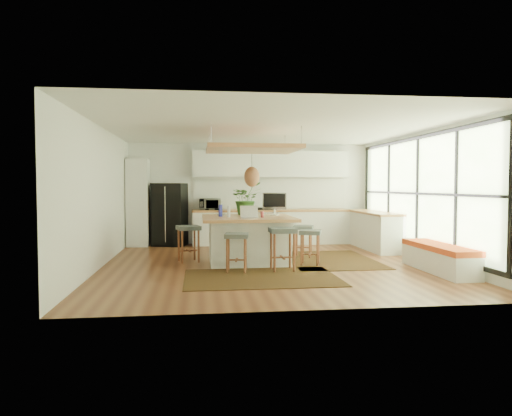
{
  "coord_description": "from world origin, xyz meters",
  "views": [
    {
      "loc": [
        -1.38,
        -9.18,
        1.57
      ],
      "look_at": [
        -0.2,
        0.5,
        1.1
      ],
      "focal_mm": 32.81,
      "sensor_mm": 36.0,
      "label": 1
    }
  ],
  "objects": [
    {
      "name": "island_bottle_1",
      "position": [
        -0.79,
        0.21,
        1.03
      ],
      "size": [
        0.07,
        0.07,
        0.19
      ],
      "primitive_type": "cylinder",
      "color": "white",
      "rests_on": "island"
    },
    {
      "name": "island",
      "position": [
        -0.39,
        0.36,
        0.47
      ],
      "size": [
        1.85,
        1.85,
        0.93
      ],
      "primitive_type": null,
      "color": "#A5643A",
      "rests_on": "floor"
    },
    {
      "name": "laptop",
      "position": [
        -0.39,
        -0.12,
        1.05
      ],
      "size": [
        0.39,
        0.41,
        0.26
      ],
      "primitive_type": null,
      "rotation": [
        0.0,
        0.0,
        0.1
      ],
      "color": "#A5A5AA",
      "rests_on": "island"
    },
    {
      "name": "window_wall",
      "position": [
        3.22,
        0.0,
        1.4
      ],
      "size": [
        0.1,
        6.2,
        2.6
      ],
      "primitive_type": null,
      "color": "black",
      "rests_on": "wall_right"
    },
    {
      "name": "island_plant",
      "position": [
        -0.37,
        0.87,
        1.21
      ],
      "size": [
        0.72,
        0.78,
        0.56
      ],
      "primitive_type": "imported",
      "rotation": [
        0.0,
        0.0,
        0.11
      ],
      "color": "#1E4C19",
      "rests_on": "island"
    },
    {
      "name": "rug_near",
      "position": [
        -0.34,
        -1.37,
        0.01
      ],
      "size": [
        2.6,
        1.8,
        0.01
      ],
      "primitive_type": "cube",
      "color": "black",
      "rests_on": "floor"
    },
    {
      "name": "floor",
      "position": [
        0.0,
        0.0,
        0.0
      ],
      "size": [
        7.0,
        7.0,
        0.0
      ],
      "primitive_type": "plane",
      "color": "#5D2E1A",
      "rests_on": "ground"
    },
    {
      "name": "range",
      "position": [
        0.3,
        3.18,
        0.5
      ],
      "size": [
        0.76,
        0.62,
        1.0
      ],
      "primitive_type": null,
      "color": "#A5A5AA",
      "rests_on": "floor"
    },
    {
      "name": "stool_right_front",
      "position": [
        0.79,
        -0.21,
        0.35
      ],
      "size": [
        0.52,
        0.52,
        0.69
      ],
      "primitive_type": null,
      "rotation": [
        0.0,
        0.0,
        1.24
      ],
      "color": "#474E4F",
      "rests_on": "floor"
    },
    {
      "name": "microwave",
      "position": [
        -1.09,
        3.19,
        1.11
      ],
      "size": [
        0.57,
        0.33,
        0.37
      ],
      "primitive_type": "imported",
      "rotation": [
        0.0,
        0.0,
        -0.05
      ],
      "color": "#A5A5AA",
      "rests_on": "back_counter_top"
    },
    {
      "name": "wall_front",
      "position": [
        0.0,
        -3.5,
        1.35
      ],
      "size": [
        6.5,
        0.0,
        6.5
      ],
      "primitive_type": "plane",
      "rotation": [
        -1.57,
        0.0,
        0.0
      ],
      "color": "white",
      "rests_on": "ground"
    },
    {
      "name": "right_counter_top",
      "position": [
        2.93,
        2.0,
        0.9
      ],
      "size": [
        0.64,
        2.54,
        0.05
      ],
      "primitive_type": "cube",
      "color": "#A5643A",
      "rests_on": "right_counter_base"
    },
    {
      "name": "wall_right",
      "position": [
        3.25,
        0.0,
        1.35
      ],
      "size": [
        0.0,
        7.0,
        7.0
      ],
      "primitive_type": "plane",
      "rotation": [
        1.57,
        0.0,
        -1.57
      ],
      "color": "white",
      "rests_on": "ground"
    },
    {
      "name": "ceiling",
      "position": [
        0.0,
        0.0,
        2.7
      ],
      "size": [
        7.0,
        7.0,
        0.0
      ],
      "primitive_type": "plane",
      "rotation": [
        3.14,
        0.0,
        0.0
      ],
      "color": "white",
      "rests_on": "ground"
    },
    {
      "name": "back_counter_top",
      "position": [
        0.55,
        3.18,
        0.9
      ],
      "size": [
        4.24,
        0.64,
        0.05
      ],
      "primitive_type": "cube",
      "color": "#A5643A",
      "rests_on": "back_counter_base"
    },
    {
      "name": "island_bowl",
      "position": [
        -0.92,
        0.68,
        0.96
      ],
      "size": [
        0.26,
        0.26,
        0.05
      ],
      "primitive_type": "imported",
      "rotation": [
        0.0,
        0.0,
        -0.25
      ],
      "color": "white",
      "rests_on": "island"
    },
    {
      "name": "ceiling_panel",
      "position": [
        -0.3,
        0.4,
        2.05
      ],
      "size": [
        1.86,
        1.86,
        0.8
      ],
      "primitive_type": null,
      "color": "#A5643A",
      "rests_on": "ceiling"
    },
    {
      "name": "stool_right_back",
      "position": [
        0.87,
        0.78,
        0.35
      ],
      "size": [
        0.52,
        0.52,
        0.7
      ],
      "primitive_type": null,
      "rotation": [
        0.0,
        0.0,
        1.24
      ],
      "color": "#474E4F",
      "rests_on": "floor"
    },
    {
      "name": "upper_cabinets",
      "position": [
        0.55,
        3.32,
        2.15
      ],
      "size": [
        4.2,
        0.34,
        0.7
      ],
      "primitive_type": "cube",
      "color": "silver",
      "rests_on": "wall_back"
    },
    {
      "name": "stool_left_side",
      "position": [
        -1.6,
        0.48,
        0.35
      ],
      "size": [
        0.54,
        0.54,
        0.74
      ],
      "primitive_type": null,
      "rotation": [
        0.0,
        0.0,
        -1.31
      ],
      "color": "#474E4F",
      "rests_on": "floor"
    },
    {
      "name": "window_bench",
      "position": [
        2.95,
        -1.2,
        0.25
      ],
      "size": [
        0.52,
        2.0,
        0.5
      ],
      "primitive_type": null,
      "color": "silver",
      "rests_on": "floor"
    },
    {
      "name": "monitor",
      "position": [
        0.23,
        0.73,
        1.19
      ],
      "size": [
        0.57,
        0.37,
        0.5
      ],
      "primitive_type": null,
      "rotation": [
        0.0,
        0.0,
        -0.36
      ],
      "color": "#A5A5AA",
      "rests_on": "island"
    },
    {
      "name": "rug_right",
      "position": [
        1.35,
        0.35,
        0.01
      ],
      "size": [
        1.8,
        2.6,
        0.01
      ],
      "primitive_type": "cube",
      "color": "black",
      "rests_on": "floor"
    },
    {
      "name": "pantry",
      "position": [
        -2.95,
        3.18,
        1.12
      ],
      "size": [
        0.55,
        0.6,
        2.25
      ],
      "primitive_type": "cube",
      "color": "silver",
      "rests_on": "floor"
    },
    {
      "name": "island_bottle_0",
      "position": [
        -0.94,
        0.46,
        1.03
      ],
      "size": [
        0.07,
        0.07,
        0.19
      ],
      "primitive_type": "cylinder",
      "color": "#3134C7",
      "rests_on": "island"
    },
    {
      "name": "stool_near_left",
      "position": [
        -0.71,
        -0.77,
        0.35
      ],
      "size": [
        0.47,
        0.47,
        0.7
      ],
      "primitive_type": null,
      "rotation": [
        0.0,
        0.0,
        -0.15
      ],
      "color": "#474E4F",
      "rests_on": "floor"
    },
    {
      "name": "right_counter_base",
      "position": [
        2.93,
        2.0,
        0.44
      ],
      "size": [
        0.6,
        2.5,
        0.88
      ],
      "primitive_type": "cube",
      "color": "silver",
      "rests_on": "floor"
    },
    {
      "name": "back_counter_base",
      "position": [
        0.55,
        3.18,
        0.44
      ],
      "size": [
        4.2,
        0.6,
        0.88
      ],
      "primitive_type": "cube",
      "color": "silver",
      "rests_on": "floor"
    },
    {
      "name": "wall_back",
      "position": [
        0.0,
        3.5,
        1.35
      ],
      "size": [
        6.5,
        0.0,
        6.5
      ],
      "primitive_type": "plane",
      "rotation": [
        1.57,
        0.0,
        0.0
      ],
      "color": "white",
      "rests_on": "ground"
    },
    {
      "name": "wall_left",
      "position": [
        -3.25,
        0.0,
        1.35
      ],
      "size": [
        0.0,
        7.0,
        7.0
      ],
      "primitive_type": "plane",
      "rotation": [
        1.57,
        0.0,
        1.57
      ],
      "color": "white",
      "rests_on": "ground"
    },
    {
      "name": "stool_near_right",
      "position": [
        0.14,
        -0.75,
        0.35
      ],
      "size": [
        0.48,
        0.48,
        0.79
      ],
      "primitive_type": null,
      "rotation": [
        0.0,
        0.0,
        0.01
      ],
      "color": "#474E4F",
      "rests_on": "floor"
    },
    {
      "name": "island_bottle_2",
      "position": [
        -0.14,
        0.06,
        1.03
      ],
      "size": [
        0.07,
        0.07,
        0.19
      ],
      "primitive_type": "cylinder",
      "color": "#9F353B",
      "rests_on": "island"
    },
    {
      "name": "fridge",
      "position": [
        -2.15,
        3.17,
        0.93
      ],
      "size": [
        0.95,
        0.83,
        1.63
      ],
      "primitive_type": null,
      "rotation": [
        0.0,
        0.0,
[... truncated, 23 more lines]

